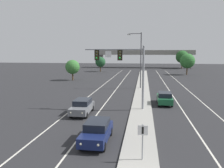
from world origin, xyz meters
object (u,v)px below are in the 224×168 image
at_px(street_lamp_median, 140,57).
at_px(tree_far_right_c, 182,57).
at_px(car_oncoming_grey, 82,107).
at_px(tree_far_right_a, 187,61).
at_px(overhead_signal_mast, 124,64).
at_px(car_oncoming_navy, 97,131).
at_px(median_sign_post, 143,137).
at_px(tree_far_left_b, 73,67).
at_px(car_receding_green, 165,98).
at_px(tree_far_left_a, 100,62).

height_order(street_lamp_median, tree_far_right_c, street_lamp_median).
relative_size(car_oncoming_grey, tree_far_right_c, 0.60).
bearing_deg(tree_far_right_c, tree_far_right_a, -95.80).
xyz_separation_m(overhead_signal_mast, tree_far_right_c, (17.64, 70.66, -0.44)).
relative_size(overhead_signal_mast, car_oncoming_navy, 1.61).
height_order(median_sign_post, tree_far_right_c, tree_far_right_c).
bearing_deg(car_oncoming_grey, tree_far_left_b, 109.70).
height_order(street_lamp_median, tree_far_right_a, street_lamp_median).
bearing_deg(car_oncoming_grey, street_lamp_median, 72.65).
bearing_deg(tree_far_right_a, overhead_signal_mast, -108.69).
bearing_deg(median_sign_post, car_oncoming_navy, 141.41).
distance_m(car_oncoming_navy, car_receding_green, 14.66).
height_order(overhead_signal_mast, car_oncoming_grey, overhead_signal_mast).
distance_m(car_oncoming_grey, car_receding_green, 11.00).
height_order(median_sign_post, street_lamp_median, street_lamp_median).
bearing_deg(car_oncoming_grey, tree_far_left_a, 98.91).
height_order(tree_far_left_a, tree_far_right_c, tree_far_right_c).
xyz_separation_m(street_lamp_median, tree_far_left_b, (-16.05, 10.59, -2.60)).
height_order(car_oncoming_navy, tree_far_right_a, tree_far_right_a).
height_order(car_oncoming_grey, car_receding_green, same).
distance_m(car_receding_green, tree_far_right_a, 42.08).
height_order(tree_far_left_a, tree_far_right_a, tree_far_right_a).
bearing_deg(tree_far_left_b, car_oncoming_grey, -70.30).
xyz_separation_m(street_lamp_median, car_oncoming_navy, (-2.56, -25.61, -4.97)).
bearing_deg(median_sign_post, car_oncoming_grey, 123.05).
relative_size(overhead_signal_mast, street_lamp_median, 0.72).
relative_size(street_lamp_median, tree_far_left_a, 1.95).
bearing_deg(tree_far_right_a, car_oncoming_navy, -106.58).
bearing_deg(tree_far_right_a, car_oncoming_grey, -112.39).
relative_size(street_lamp_median, car_oncoming_navy, 2.23).
bearing_deg(tree_far_right_c, overhead_signal_mast, -104.01).
height_order(car_oncoming_grey, tree_far_left_b, tree_far_left_b).
distance_m(street_lamp_median, tree_far_left_b, 19.41).
distance_m(overhead_signal_mast, car_oncoming_navy, 10.93).
bearing_deg(car_receding_green, tree_far_right_c, 79.27).
distance_m(overhead_signal_mast, tree_far_right_a, 46.67).
relative_size(tree_far_right_c, tree_far_right_a, 1.18).
xyz_separation_m(median_sign_post, street_lamp_median, (-0.80, 28.30, 4.21)).
distance_m(median_sign_post, tree_far_left_b, 42.41).
bearing_deg(tree_far_right_c, car_oncoming_grey, -106.68).
height_order(car_receding_green, tree_far_left_a, tree_far_left_a).
bearing_deg(tree_far_right_c, car_oncoming_navy, -103.13).
distance_m(overhead_signal_mast, car_oncoming_grey, 6.73).
relative_size(car_oncoming_grey, tree_far_right_a, 0.71).
height_order(tree_far_right_a, tree_far_left_b, tree_far_right_a).
xyz_separation_m(street_lamp_median, tree_far_right_a, (13.55, 28.47, -1.66)).
relative_size(tree_far_left_a, tree_far_right_a, 0.81).
distance_m(tree_far_left_a, tree_far_right_c, 35.79).
relative_size(car_receding_green, tree_far_left_a, 0.87).
bearing_deg(street_lamp_median, car_receding_green, -74.08).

